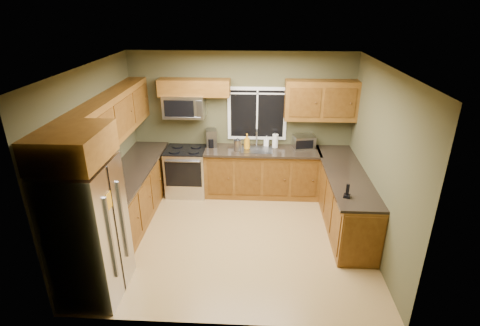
# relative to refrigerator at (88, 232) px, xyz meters

# --- Properties ---
(floor) EXTENTS (4.20, 4.20, 0.00)m
(floor) POSITION_rel_refrigerator_xyz_m (1.74, 1.30, -0.90)
(floor) COLOR #9E7B45
(floor) RESTS_ON ground
(ceiling) EXTENTS (4.20, 4.20, 0.00)m
(ceiling) POSITION_rel_refrigerator_xyz_m (1.74, 1.30, 1.80)
(ceiling) COLOR white
(ceiling) RESTS_ON back_wall
(back_wall) EXTENTS (4.20, 0.00, 4.20)m
(back_wall) POSITION_rel_refrigerator_xyz_m (1.74, 3.10, 0.45)
(back_wall) COLOR #49472B
(back_wall) RESTS_ON ground
(front_wall) EXTENTS (4.20, 0.00, 4.20)m
(front_wall) POSITION_rel_refrigerator_xyz_m (1.74, -0.50, 0.45)
(front_wall) COLOR #49472B
(front_wall) RESTS_ON ground
(left_wall) EXTENTS (0.00, 3.60, 3.60)m
(left_wall) POSITION_rel_refrigerator_xyz_m (-0.36, 1.30, 0.45)
(left_wall) COLOR #49472B
(left_wall) RESTS_ON ground
(right_wall) EXTENTS (0.00, 3.60, 3.60)m
(right_wall) POSITION_rel_refrigerator_xyz_m (3.84, 1.30, 0.45)
(right_wall) COLOR #49472B
(right_wall) RESTS_ON ground
(window) EXTENTS (1.12, 0.03, 1.02)m
(window) POSITION_rel_refrigerator_xyz_m (2.04, 3.08, 0.65)
(window) COLOR white
(window) RESTS_ON back_wall
(base_cabinets_left) EXTENTS (0.60, 2.65, 0.90)m
(base_cabinets_left) POSITION_rel_refrigerator_xyz_m (-0.06, 1.78, -0.45)
(base_cabinets_left) COLOR brown
(base_cabinets_left) RESTS_ON ground
(countertop_left) EXTENTS (0.65, 2.65, 0.04)m
(countertop_left) POSITION_rel_refrigerator_xyz_m (-0.04, 1.78, 0.02)
(countertop_left) COLOR black
(countertop_left) RESTS_ON base_cabinets_left
(base_cabinets_back) EXTENTS (2.17, 0.60, 0.90)m
(base_cabinets_back) POSITION_rel_refrigerator_xyz_m (2.15, 2.80, -0.45)
(base_cabinets_back) COLOR brown
(base_cabinets_back) RESTS_ON ground
(countertop_back) EXTENTS (2.17, 0.65, 0.04)m
(countertop_back) POSITION_rel_refrigerator_xyz_m (2.15, 2.78, 0.02)
(countertop_back) COLOR black
(countertop_back) RESTS_ON base_cabinets_back
(base_cabinets_peninsula) EXTENTS (0.60, 2.52, 0.90)m
(base_cabinets_peninsula) POSITION_rel_refrigerator_xyz_m (3.54, 1.84, -0.45)
(base_cabinets_peninsula) COLOR brown
(base_cabinets_peninsula) RESTS_ON ground
(countertop_peninsula) EXTENTS (0.65, 2.50, 0.04)m
(countertop_peninsula) POSITION_rel_refrigerator_xyz_m (3.51, 1.85, 0.02)
(countertop_peninsula) COLOR black
(countertop_peninsula) RESTS_ON base_cabinets_peninsula
(upper_cabinets_left) EXTENTS (0.33, 2.65, 0.72)m
(upper_cabinets_left) POSITION_rel_refrigerator_xyz_m (-0.20, 1.78, 0.96)
(upper_cabinets_left) COLOR brown
(upper_cabinets_left) RESTS_ON left_wall
(upper_cabinets_back_left) EXTENTS (1.30, 0.33, 0.30)m
(upper_cabinets_back_left) POSITION_rel_refrigerator_xyz_m (0.89, 2.94, 1.17)
(upper_cabinets_back_left) COLOR brown
(upper_cabinets_back_left) RESTS_ON back_wall
(upper_cabinets_back_right) EXTENTS (1.30, 0.33, 0.72)m
(upper_cabinets_back_right) POSITION_rel_refrigerator_xyz_m (3.19, 2.94, 0.96)
(upper_cabinets_back_right) COLOR brown
(upper_cabinets_back_right) RESTS_ON back_wall
(upper_cabinet_over_fridge) EXTENTS (0.72, 0.90, 0.38)m
(upper_cabinet_over_fridge) POSITION_rel_refrigerator_xyz_m (-0.00, 0.00, 1.13)
(upper_cabinet_over_fridge) COLOR brown
(upper_cabinet_over_fridge) RESTS_ON left_wall
(refrigerator) EXTENTS (0.74, 0.90, 1.80)m
(refrigerator) POSITION_rel_refrigerator_xyz_m (0.00, 0.00, 0.00)
(refrigerator) COLOR #B7B7BC
(refrigerator) RESTS_ON ground
(range) EXTENTS (0.76, 0.69, 0.94)m
(range) POSITION_rel_refrigerator_xyz_m (0.69, 2.77, -0.43)
(range) COLOR #B7B7BC
(range) RESTS_ON ground
(microwave) EXTENTS (0.76, 0.41, 0.42)m
(microwave) POSITION_rel_refrigerator_xyz_m (0.69, 2.91, 0.83)
(microwave) COLOR #B7B7BC
(microwave) RESTS_ON back_wall
(sink) EXTENTS (0.60, 0.42, 0.36)m
(sink) POSITION_rel_refrigerator_xyz_m (2.04, 2.79, 0.05)
(sink) COLOR slate
(sink) RESTS_ON countertop_back
(toaster_oven) EXTENTS (0.44, 0.37, 0.24)m
(toaster_oven) POSITION_rel_refrigerator_xyz_m (2.93, 2.92, 0.16)
(toaster_oven) COLOR #B7B7BC
(toaster_oven) RESTS_ON countertop_back
(coffee_maker) EXTENTS (0.24, 0.29, 0.33)m
(coffee_maker) POSITION_rel_refrigerator_xyz_m (1.17, 2.94, 0.19)
(coffee_maker) COLOR slate
(coffee_maker) RESTS_ON countertop_back
(kettle) EXTENTS (0.17, 0.17, 0.26)m
(kettle) POSITION_rel_refrigerator_xyz_m (1.69, 2.72, 0.16)
(kettle) COLOR #B7B7BC
(kettle) RESTS_ON countertop_back
(paper_towel_roll) EXTENTS (0.13, 0.13, 0.28)m
(paper_towel_roll) POSITION_rel_refrigerator_xyz_m (2.39, 2.93, 0.17)
(paper_towel_roll) COLOR white
(paper_towel_roll) RESTS_ON countertop_back
(soap_bottle_a) EXTENTS (0.13, 0.13, 0.30)m
(soap_bottle_a) POSITION_rel_refrigerator_xyz_m (1.86, 2.80, 0.19)
(soap_bottle_a) COLOR orange
(soap_bottle_a) RESTS_ON countertop_back
(soap_bottle_b) EXTENTS (0.10, 0.11, 0.20)m
(soap_bottle_b) POSITION_rel_refrigerator_xyz_m (2.23, 3.00, 0.14)
(soap_bottle_b) COLOR white
(soap_bottle_b) RESTS_ON countertop_back
(cordless_phone) EXTENTS (0.12, 0.12, 0.20)m
(cordless_phone) POSITION_rel_refrigerator_xyz_m (3.35, 0.99, 0.10)
(cordless_phone) COLOR black
(cordless_phone) RESTS_ON countertop_peninsula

